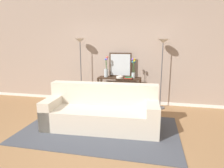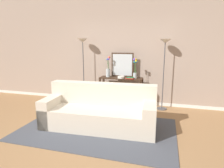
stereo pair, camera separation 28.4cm
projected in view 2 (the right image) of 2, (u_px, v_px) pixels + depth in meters
The scene contains 13 objects.
ground_plane at pixel (93, 137), 3.62m from camera, with size 16.00×16.00×0.02m, color #9E754C.
back_wall at pixel (122, 50), 5.48m from camera, with size 12.00×0.15×3.06m.
area_rug at pixel (97, 129), 3.92m from camera, with size 3.07×1.89×0.01m.
couch at pixel (100, 112), 4.01m from camera, with size 2.33×0.98×0.88m.
console_table at pixel (121, 87), 5.27m from camera, with size 1.16×0.36×0.80m.
floor_lamp_left at pixel (83, 53), 5.43m from camera, with size 0.28×0.28×1.84m.
floor_lamp_right at pixel (165, 55), 4.85m from camera, with size 0.28×0.28×1.81m.
wall_mirror at pixel (122, 65), 5.30m from camera, with size 0.61×0.02×0.65m.
vase_tall_flowers at pixel (108, 70), 5.29m from camera, with size 0.12×0.11×0.57m.
vase_short_flowers at pixel (135, 69), 5.06m from camera, with size 0.12×0.10×0.53m.
fruit_bowl at pixel (121, 77), 5.10m from camera, with size 0.18×0.18×0.06m.
book_stack at pixel (130, 78), 5.04m from camera, with size 0.22×0.17×0.04m.
book_row_under_console at pixel (112, 103), 5.44m from camera, with size 0.45×0.18×0.13m.
Camera 2 is at (1.24, -3.11, 1.70)m, focal length 31.02 mm.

